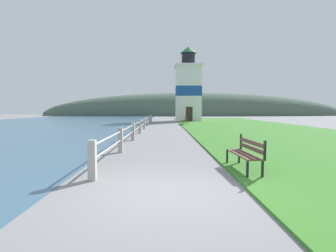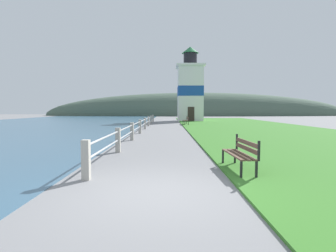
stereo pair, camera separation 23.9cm
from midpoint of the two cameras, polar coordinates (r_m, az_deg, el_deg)
ground_plane at (r=5.43m, az=-2.64°, el=-14.43°), size 160.00×160.00×0.00m
grass_verge at (r=23.49m, az=18.07°, el=-0.53°), size 12.00×51.03×0.06m
seawall_railing at (r=20.23m, az=-5.98°, el=0.47°), size 0.18×28.10×0.96m
park_bench_near at (r=7.41m, az=15.76°, el=-5.39°), size 0.56×1.75×0.94m
park_bench_midway at (r=28.22m, az=3.50°, el=1.36°), size 0.56×1.80×0.94m
lighthouse at (r=37.56m, az=4.23°, el=7.95°), size 3.95×3.95×10.44m
distant_hillside at (r=69.64m, az=5.68°, el=2.30°), size 80.00×16.00×12.00m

